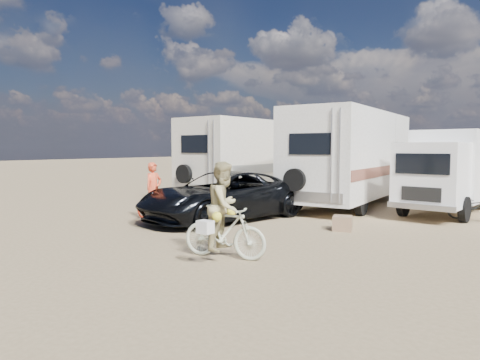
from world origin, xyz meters
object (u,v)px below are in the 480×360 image
Objects in this scene: rv_main at (351,159)px; box_truck at (449,172)px; rv_left at (256,160)px; cooler at (230,206)px; rider_man at (154,194)px; bike_man at (154,207)px; bike_woman at (224,232)px; dark_suv at (223,196)px; rider_woman at (224,215)px; crate at (342,223)px; bike_parked at (476,207)px.

rv_main is 3.58m from box_truck.
cooler is at bearing -66.07° from rv_left.
box_truck is at bearing -42.36° from rider_man.
rider_man is (-3.47, -7.10, -1.00)m from rv_main.
bike_man is 0.89× the size of bike_woman.
dark_suv is 4.75m from bike_woman.
dark_suv is at bearing -128.93° from box_truck.
bike_woman is (1.25, -9.36, -1.27)m from rv_main.
rider_woman is (4.72, -2.25, 0.09)m from rider_man.
bike_man is 2.94m from cooler.
rv_left reaches higher than dark_suv.
cooler is (-2.68, -4.28, -1.61)m from rv_main.
crate is (1.95, -5.08, -1.62)m from rv_main.
crate is (3.76, 0.66, -0.57)m from dark_suv.
box_truck reaches higher than bike_man.
box_truck is 11.47× the size of crate.
box_truck reaches higher than crate.
rider_man is 5.23m from rider_woman.
box_truck is at bearing 47.30° from bike_parked.
bike_parked is at bearing -47.78° from box_truck.
dark_suv is at bearing -170.11° from crate.
bike_woman is at bearing -86.89° from rv_main.
rider_woman reaches higher than rider_man.
bike_man reaches higher than crate.
rider_woman is 3.60× the size of crate.
rv_main reaches higher than box_truck.
rv_left is 14.76× the size of cooler.
bike_parked is (3.36, 8.24, -0.46)m from rider_woman.
dark_suv is at bearing -68.55° from cooler.
bike_parked is at bearing 56.12° from crate.
rv_main is at bearing -6.80° from bike_woman.
bike_man is 10.06m from bike_parked.
rv_left is 4.96m from cooler.
rv_main is at bearing -6.80° from rider_woman.
bike_parked is at bearing -51.89° from rider_man.
rider_man reaches higher than bike_parked.
rider_man reaches higher than dark_suv.
bike_woman is at bearing 166.11° from bike_parked.
crate is (-2.66, -3.96, -0.25)m from bike_parked.
bike_man is 0.39m from rider_man.
rv_main is 4.32× the size of rider_woman.
dark_suv is 10.01× the size of cooler.
cooler is at bearing -14.16° from bike_man.
box_truck is (3.55, 0.19, -0.39)m from rv_main.
box_truck is 10.14m from rider_man.
rider_woman is at bearing -40.10° from dark_suv.
bike_man is 0.90× the size of rider_woman.
rv_main is at bearing 48.54° from cooler.
bike_man is 5.25m from rider_woman.
box_truck is 1.05× the size of dark_suv.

